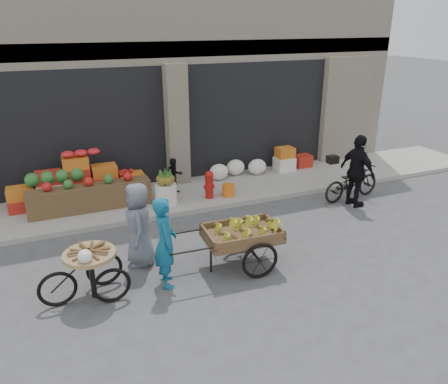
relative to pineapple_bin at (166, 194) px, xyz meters
name	(u,v)px	position (x,y,z in m)	size (l,w,h in m)	color
ground	(262,275)	(0.75, -3.60, -0.37)	(80.00, 80.00, 0.00)	#424244
sidewalk	(189,194)	(0.75, 0.50, -0.31)	(18.00, 2.20, 0.12)	gray
building	(146,52)	(0.75, 4.43, 3.00)	(14.00, 6.45, 7.00)	beige
fruit_display	(87,182)	(-1.73, 0.78, 0.30)	(3.10, 1.12, 1.24)	#A82317
pineapple_bin	(166,194)	(0.00, 0.00, 0.00)	(0.52, 0.52, 0.50)	silver
fire_hydrant	(209,183)	(1.10, -0.05, 0.13)	(0.22, 0.22, 0.71)	#A5140F
orange_bucket	(228,190)	(1.60, -0.10, -0.10)	(0.32, 0.32, 0.30)	orange
right_bay_goods	(268,163)	(3.36, 1.10, 0.04)	(3.35, 0.60, 0.70)	silver
seated_person	(174,176)	(0.40, 0.60, 0.21)	(0.45, 0.35, 0.93)	black
banana_cart	(239,233)	(0.50, -3.16, 0.33)	(2.36, 1.07, 0.97)	brown
vendor_woman	(165,242)	(-0.89, -3.19, 0.44)	(0.59, 0.39, 1.62)	#10587B
tricycle_cart	(91,267)	(-2.13, -3.10, 0.20)	(1.44, 0.89, 0.95)	#9E7F51
vendor_grey	(139,225)	(-1.15, -2.32, 0.43)	(0.78, 0.51, 1.60)	slate
bicycle	(351,182)	(4.52, -1.24, 0.08)	(0.60, 1.72, 0.90)	black
cyclist	(357,171)	(4.32, -1.64, 0.53)	(1.05, 0.44, 1.79)	black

